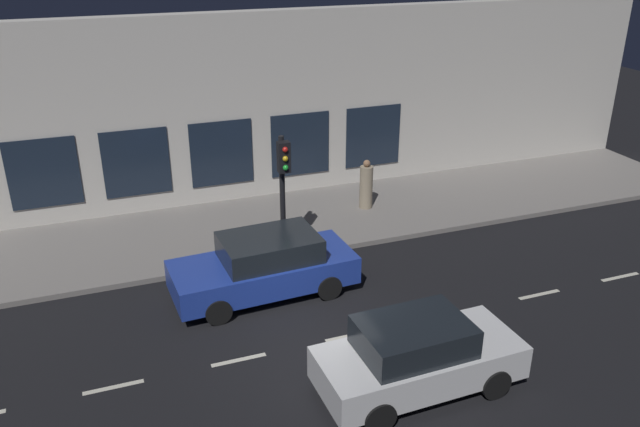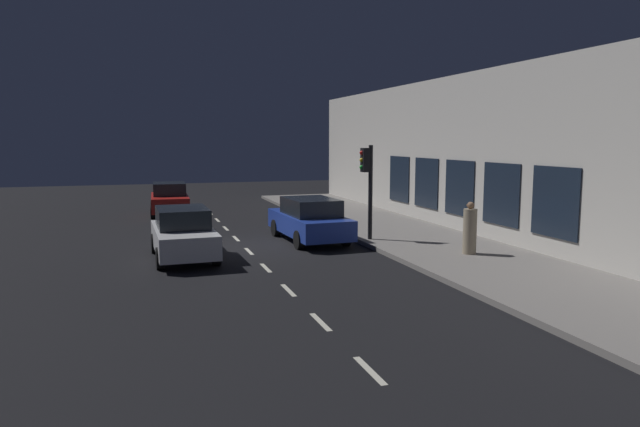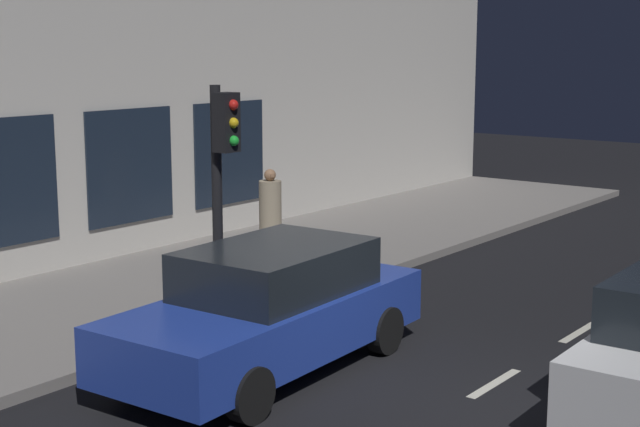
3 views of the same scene
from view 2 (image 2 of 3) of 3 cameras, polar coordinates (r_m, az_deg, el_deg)
name	(u,v)px [view 2 (image 2 of 3)]	position (r m, az deg, el deg)	size (l,w,h in m)	color
ground_plane	(244,246)	(20.24, -7.56, -3.22)	(60.00, 60.00, 0.00)	black
sidewalk	(407,235)	(22.17, 8.56, -2.12)	(4.50, 32.00, 0.15)	gray
building_facade	(468,155)	(23.12, 14.41, 5.61)	(0.65, 32.00, 6.18)	beige
lane_centre_line	(249,251)	(19.28, -7.03, -3.73)	(0.12, 27.20, 0.01)	beige
traffic_light	(368,176)	(20.37, 4.73, 3.71)	(0.50, 0.32, 3.34)	black
parked_car_0	(310,220)	(20.95, -1.04, -0.60)	(2.11, 4.64, 1.58)	#1E389E
parked_car_1	(183,234)	(18.35, -13.37, -1.95)	(1.90, 4.14, 1.58)	silver
parked_car_2	(170,199)	(29.13, -14.65, 1.40)	(1.91, 4.00, 1.58)	red
pedestrian_0	(470,230)	(18.46, 14.59, -1.62)	(0.57, 0.57, 1.63)	gray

